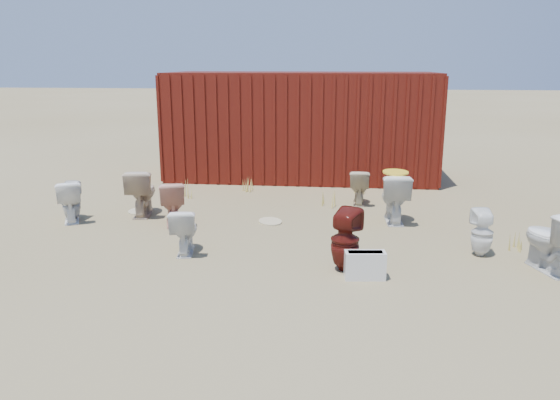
# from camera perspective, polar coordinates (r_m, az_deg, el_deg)

# --- Properties ---
(ground) EXTENTS (100.00, 100.00, 0.00)m
(ground) POSITION_cam_1_polar(r_m,az_deg,el_deg) (7.99, -0.47, -4.88)
(ground) COLOR brown
(ground) RESTS_ON ground
(shipping_container) EXTENTS (6.00, 2.40, 2.40)m
(shipping_container) POSITION_cam_1_polar(r_m,az_deg,el_deg) (12.81, 2.26, 7.83)
(shipping_container) COLOR #480C0C
(shipping_container) RESTS_ON ground
(toilet_front_a) EXTENTS (0.66, 0.79, 0.70)m
(toilet_front_a) POSITION_cam_1_polar(r_m,az_deg,el_deg) (9.83, -21.12, -0.07)
(toilet_front_a) COLOR white
(toilet_front_a) RESTS_ON ground
(toilet_front_pink) EXTENTS (0.61, 0.81, 0.73)m
(toilet_front_pink) POSITION_cam_1_polar(r_m,az_deg,el_deg) (9.17, -11.19, -0.26)
(toilet_front_pink) COLOR tan
(toilet_front_pink) RESTS_ON ground
(toilet_front_c) EXTENTS (0.46, 0.69, 0.65)m
(toilet_front_c) POSITION_cam_1_polar(r_m,az_deg,el_deg) (7.76, -9.96, -3.15)
(toilet_front_c) COLOR white
(toilet_front_c) RESTS_ON ground
(toilet_front_maroon) EXTENTS (0.49, 0.50, 0.81)m
(toilet_front_maroon) POSITION_cam_1_polar(r_m,az_deg,el_deg) (7.02, 6.83, -4.19)
(toilet_front_maroon) COLOR #58140F
(toilet_front_maroon) RESTS_ON ground
(toilet_front_e) EXTENTS (0.69, 0.92, 0.83)m
(toilet_front_e) POSITION_cam_1_polar(r_m,az_deg,el_deg) (7.76, 26.47, -3.74)
(toilet_front_e) COLOR silver
(toilet_front_e) RESTS_ON ground
(toilet_back_a) EXTENTS (0.33, 0.34, 0.66)m
(toilet_back_a) POSITION_cam_1_polar(r_m,az_deg,el_deg) (9.87, -20.98, -0.12)
(toilet_back_a) COLOR silver
(toilet_back_a) RESTS_ON ground
(toilet_back_beige_left) EXTENTS (0.58, 0.86, 0.82)m
(toilet_back_beige_left) POSITION_cam_1_polar(r_m,az_deg,el_deg) (9.83, -14.25, 0.80)
(toilet_back_beige_left) COLOR #C3AA8F
(toilet_back_beige_left) RESTS_ON ground
(toilet_back_beige_right) EXTENTS (0.38, 0.65, 0.66)m
(toilet_back_beige_right) POSITION_cam_1_polar(r_m,az_deg,el_deg) (10.42, 8.27, 1.38)
(toilet_back_beige_right) COLOR #CAB894
(toilet_back_beige_right) RESTS_ON ground
(toilet_back_yellowlid) EXTENTS (0.50, 0.83, 0.83)m
(toilet_back_yellowlid) POSITION_cam_1_polar(r_m,az_deg,el_deg) (9.31, 11.85, 0.26)
(toilet_back_yellowlid) COLOR white
(toilet_back_yellowlid) RESTS_ON ground
(toilet_back_e) EXTENTS (0.33, 0.33, 0.66)m
(toilet_back_e) POSITION_cam_1_polar(r_m,az_deg,el_deg) (8.02, 20.36, -3.23)
(toilet_back_e) COLOR white
(toilet_back_e) RESTS_ON ground
(yellow_lid) EXTENTS (0.42, 0.53, 0.02)m
(yellow_lid) POSITION_cam_1_polar(r_m,az_deg,el_deg) (9.22, 11.99, 2.86)
(yellow_lid) COLOR yellow
(yellow_lid) RESTS_ON toilet_back_yellowlid
(loose_tank) EXTENTS (0.52, 0.25, 0.35)m
(loose_tank) POSITION_cam_1_polar(r_m,az_deg,el_deg) (6.86, 8.86, -6.75)
(loose_tank) COLOR silver
(loose_tank) RESTS_ON ground
(loose_lid_near) EXTENTS (0.54, 0.60, 0.02)m
(loose_lid_near) POSITION_cam_1_polar(r_m,az_deg,el_deg) (9.18, -1.02, -2.25)
(loose_lid_near) COLOR #C4B78E
(loose_lid_near) RESTS_ON ground
(loose_lid_far) EXTENTS (0.46, 0.54, 0.02)m
(loose_lid_far) POSITION_cam_1_polar(r_m,az_deg,el_deg) (10.13, -14.56, -1.15)
(loose_lid_far) COLOR #BCAE88
(loose_lid_far) RESTS_ON ground
(weed_clump_a) EXTENTS (0.36, 0.36, 0.34)m
(weed_clump_a) POSITION_cam_1_polar(r_m,az_deg,el_deg) (11.07, -9.91, 1.22)
(weed_clump_a) COLOR gold
(weed_clump_a) RESTS_ON ground
(weed_clump_b) EXTENTS (0.32, 0.32, 0.31)m
(weed_clump_b) POSITION_cam_1_polar(r_m,az_deg,el_deg) (10.21, 5.04, 0.20)
(weed_clump_b) COLOR gold
(weed_clump_b) RESTS_ON ground
(weed_clump_c) EXTENTS (0.36, 0.36, 0.33)m
(weed_clump_c) POSITION_cam_1_polar(r_m,az_deg,el_deg) (10.85, 12.11, 0.83)
(weed_clump_c) COLOR gold
(weed_clump_c) RESTS_ON ground
(weed_clump_d) EXTENTS (0.30, 0.30, 0.27)m
(weed_clump_d) POSITION_cam_1_polar(r_m,az_deg,el_deg) (11.43, -3.49, 1.64)
(weed_clump_d) COLOR gold
(weed_clump_d) RESTS_ON ground
(weed_clump_e) EXTENTS (0.34, 0.34, 0.31)m
(weed_clump_e) POSITION_cam_1_polar(r_m,az_deg,el_deg) (11.28, 8.65, 1.44)
(weed_clump_e) COLOR gold
(weed_clump_e) RESTS_ON ground
(weed_clump_f) EXTENTS (0.28, 0.28, 0.24)m
(weed_clump_f) POSITION_cam_1_polar(r_m,az_deg,el_deg) (8.50, 23.00, -4.01)
(weed_clump_f) COLOR gold
(weed_clump_f) RESTS_ON ground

